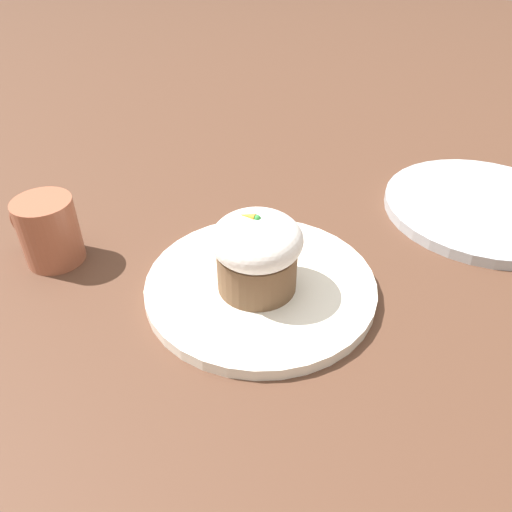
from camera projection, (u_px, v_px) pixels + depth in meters
The scene contains 6 objects.
ground_plane at pixel (261, 290), 0.58m from camera, with size 4.00×4.00×0.00m, color #513323.
dessert_plate at pixel (261, 285), 0.57m from camera, with size 0.26×0.26×0.01m.
carrot_cake at pixel (256, 252), 0.53m from camera, with size 0.10×0.10×0.09m.
spoon at pixel (257, 257), 0.60m from camera, with size 0.03×0.12×0.01m.
coffee_cup at pixel (48, 231), 0.60m from camera, with size 0.10×0.07×0.08m.
side_plate at pixel (483, 207), 0.71m from camera, with size 0.27×0.27×0.02m.
Camera 1 is at (-0.18, 0.40, 0.38)m, focal length 35.00 mm.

